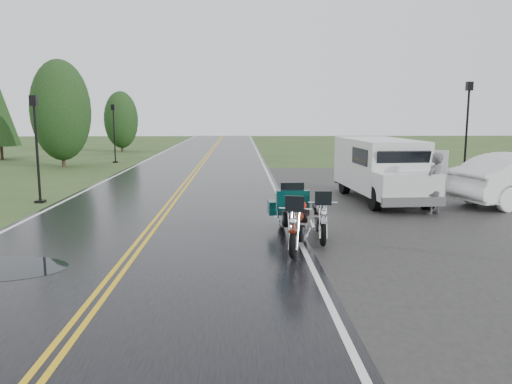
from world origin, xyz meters
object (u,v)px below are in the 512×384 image
motorcycle_teal (293,216)px  person_at_van (434,185)px  lamp_post_far_left (114,133)px  motorcycle_silver (323,222)px  lamp_post_near_left (37,149)px  motorcycle_red (294,231)px  van_white (376,177)px  lamp_post_far_right (467,127)px

motorcycle_teal → person_at_van: size_ratio=1.28×
motorcycle_teal → lamp_post_far_left: bearing=110.5°
motorcycle_silver → lamp_post_near_left: size_ratio=0.56×
person_at_van → lamp_post_far_left: bearing=-89.7°
motorcycle_red → motorcycle_teal: motorcycle_teal is taller
motorcycle_silver → van_white: bearing=65.4°
motorcycle_red → person_at_van: size_ratio=1.16×
motorcycle_silver → van_white: size_ratio=0.37×
van_white → person_at_van: van_white is taller
motorcycle_red → van_white: (3.17, 5.33, 0.47)m
motorcycle_teal → van_white: (3.05, 4.08, 0.40)m
motorcycle_red → motorcycle_teal: bearing=99.2°
van_white → person_at_van: bearing=-24.8°
lamp_post_far_left → lamp_post_far_right: lamp_post_far_right is taller
lamp_post_far_left → lamp_post_far_right: size_ratio=0.78×
motorcycle_teal → lamp_post_far_right: size_ratio=0.51×
lamp_post_far_right → motorcycle_silver: bearing=-124.0°
van_white → lamp_post_near_left: 11.46m
van_white → motorcycle_red: bearing=-125.0°
lamp_post_near_left → lamp_post_far_right: bearing=24.1°
motorcycle_teal → lamp_post_far_right: lamp_post_far_right is taller
lamp_post_near_left → van_white: bearing=-10.0°
motorcycle_red → lamp_post_far_right: 19.13m
lamp_post_near_left → motorcycle_teal: bearing=-36.4°
motorcycle_teal → motorcycle_silver: bearing=-26.5°
lamp_post_near_left → lamp_post_far_right: (18.84, 8.42, 0.52)m
motorcycle_teal → van_white: size_ratio=0.43×
person_at_van → van_white: bearing=-59.1°
motorcycle_teal → motorcycle_silver: motorcycle_teal is taller
motorcycle_red → person_at_van: bearing=59.2°
motorcycle_silver → van_white: van_white is taller
motorcycle_silver → lamp_post_near_left: 10.98m
van_white → lamp_post_near_left: bearing=165.8°
motorcycle_silver → lamp_post_far_left: size_ratio=0.57×
motorcycle_red → motorcycle_silver: bearing=65.7°
van_white → lamp_post_near_left: size_ratio=1.52×
motorcycle_teal → lamp_post_near_left: bearing=140.2°
motorcycle_teal → lamp_post_far_left: size_ratio=0.65×
motorcycle_red → lamp_post_near_left: 10.98m
van_white → motorcycle_teal: bearing=-131.0°
lamp_post_far_right → person_at_van: bearing=-118.4°
motorcycle_silver → lamp_post_near_left: bearing=148.5°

